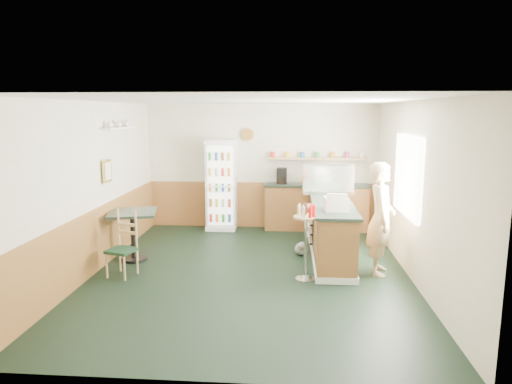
# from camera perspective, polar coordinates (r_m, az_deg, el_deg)

# --- Properties ---
(ground) EXTENTS (6.00, 6.00, 0.00)m
(ground) POSITION_cam_1_polar(r_m,az_deg,el_deg) (7.39, -0.84, -10.07)
(ground) COLOR black
(ground) RESTS_ON ground
(room_envelope) EXTENTS (5.04, 6.02, 2.72)m
(room_envelope) POSITION_cam_1_polar(r_m,az_deg,el_deg) (7.76, -2.05, 2.50)
(room_envelope) COLOR beige
(room_envelope) RESTS_ON ground
(service_counter) EXTENTS (0.68, 3.01, 1.01)m
(service_counter) POSITION_cam_1_polar(r_m,az_deg,el_deg) (8.28, 9.20, -4.63)
(service_counter) COLOR #94562F
(service_counter) RESTS_ON ground
(back_counter) EXTENTS (2.24, 0.42, 1.69)m
(back_counter) POSITION_cam_1_polar(r_m,az_deg,el_deg) (9.93, 7.46, -1.63)
(back_counter) COLOR #94562F
(back_counter) RESTS_ON ground
(drinks_fridge) EXTENTS (0.64, 0.54, 1.95)m
(drinks_fridge) POSITION_cam_1_polar(r_m,az_deg,el_deg) (9.89, -4.36, 0.88)
(drinks_fridge) COLOR white
(drinks_fridge) RESTS_ON ground
(display_case) EXTENTS (0.95, 0.50, 0.54)m
(display_case) POSITION_cam_1_polar(r_m,az_deg,el_deg) (8.76, 9.00, 1.63)
(display_case) COLOR silver
(display_case) RESTS_ON service_counter
(cash_register) EXTENTS (0.37, 0.39, 0.20)m
(cash_register) POSITION_cam_1_polar(r_m,az_deg,el_deg) (7.25, 9.95, -1.48)
(cash_register) COLOR #EFE6C6
(cash_register) RESTS_ON service_counter
(shopkeeper) EXTENTS (0.52, 0.65, 1.78)m
(shopkeeper) POSITION_cam_1_polar(r_m,az_deg,el_deg) (7.38, 15.34, -3.25)
(shopkeeper) COLOR tan
(shopkeeper) RESTS_ON ground
(condiment_stand) EXTENTS (0.37, 0.37, 1.16)m
(condiment_stand) POSITION_cam_1_polar(r_m,az_deg,el_deg) (6.92, 6.23, -4.90)
(condiment_stand) COLOR silver
(condiment_stand) RESTS_ON ground
(newspaper_rack) EXTENTS (0.09, 0.42, 0.67)m
(newspaper_rack) POSITION_cam_1_polar(r_m,az_deg,el_deg) (8.20, 6.76, -3.99)
(newspaper_rack) COLOR black
(newspaper_rack) RESTS_ON ground
(cafe_table) EXTENTS (0.93, 0.93, 0.86)m
(cafe_table) POSITION_cam_1_polar(r_m,az_deg,el_deg) (8.11, -15.14, -4.12)
(cafe_table) COLOR black
(cafe_table) RESTS_ON ground
(cafe_chair) EXTENTS (0.48, 0.48, 1.03)m
(cafe_chair) POSITION_cam_1_polar(r_m,az_deg,el_deg) (7.47, -16.29, -5.92)
(cafe_chair) COLOR black
(cafe_chair) RESTS_ON ground
(dog_doorstop) EXTENTS (0.23, 0.29, 0.27)m
(dog_doorstop) POSITION_cam_1_polar(r_m,az_deg,el_deg) (8.24, 5.68, -7.03)
(dog_doorstop) COLOR gray
(dog_doorstop) RESTS_ON ground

